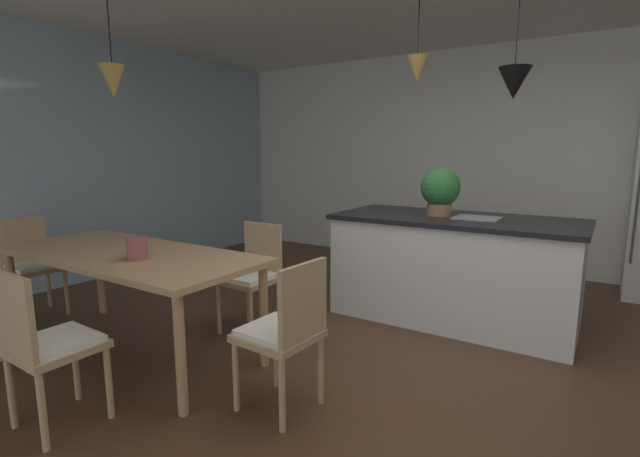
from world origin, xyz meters
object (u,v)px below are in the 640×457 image
(chair_window_end, at_px, (32,263))
(chair_near_right, at_px, (46,343))
(chair_far_right, at_px, (253,273))
(kitchen_island, at_px, (453,267))
(potted_plant_on_island, at_px, (440,190))
(dining_table, at_px, (127,261))
(chair_kitchen_end, at_px, (285,330))
(vase_on_dining_table, at_px, (137,248))

(chair_window_end, distance_m, chair_near_right, 2.03)
(chair_far_right, distance_m, kitchen_island, 1.72)
(chair_window_end, height_order, potted_plant_on_island, potted_plant_on_island)
(chair_near_right, bearing_deg, dining_table, 119.93)
(chair_kitchen_end, height_order, vase_on_dining_table, vase_on_dining_table)
(chair_kitchen_end, bearing_deg, chair_near_right, -139.52)
(chair_far_right, distance_m, vase_on_dining_table, 0.99)
(chair_near_right, bearing_deg, chair_kitchen_end, 40.48)
(potted_plant_on_island, bearing_deg, chair_kitchen_end, -96.27)
(kitchen_island, bearing_deg, chair_near_right, -115.37)
(vase_on_dining_table, bearing_deg, kitchen_island, 53.87)
(kitchen_island, bearing_deg, chair_far_right, -138.96)
(chair_kitchen_end, xyz_separation_m, chair_window_end, (-2.80, 0.01, 0.00))
(chair_near_right, xyz_separation_m, vase_on_dining_table, (-0.19, 0.70, 0.35))
(chair_window_end, distance_m, kitchen_island, 3.70)
(chair_kitchen_end, bearing_deg, potted_plant_on_island, 83.73)
(chair_far_right, height_order, kitchen_island, kitchen_island)
(chair_far_right, height_order, chair_window_end, same)
(chair_near_right, bearing_deg, chair_far_right, 89.93)
(chair_kitchen_end, height_order, chair_window_end, same)
(chair_near_right, bearing_deg, potted_plant_on_island, 67.17)
(potted_plant_on_island, distance_m, vase_on_dining_table, 2.45)
(chair_far_right, bearing_deg, chair_near_right, -90.07)
(chair_near_right, height_order, vase_on_dining_table, vase_on_dining_table)
(chair_kitchen_end, height_order, chair_far_right, same)
(chair_far_right, distance_m, potted_plant_on_island, 1.74)
(dining_table, bearing_deg, chair_kitchen_end, -0.12)
(dining_table, bearing_deg, kitchen_island, 47.66)
(potted_plant_on_island, bearing_deg, vase_on_dining_table, -123.36)
(chair_window_end, xyz_separation_m, potted_plant_on_island, (3.01, 1.93, 0.65))
(chair_far_right, distance_m, chair_near_right, 1.61)
(chair_near_right, bearing_deg, kitchen_island, 64.63)
(chair_far_right, bearing_deg, kitchen_island, 41.04)
(chair_window_end, xyz_separation_m, vase_on_dining_table, (1.67, -0.11, 0.35))
(chair_kitchen_end, height_order, potted_plant_on_island, potted_plant_on_island)
(chair_kitchen_end, xyz_separation_m, chair_near_right, (-0.94, -0.80, 0.00))
(potted_plant_on_island, bearing_deg, dining_table, -129.89)
(chair_window_end, relative_size, vase_on_dining_table, 5.87)
(chair_far_right, relative_size, potted_plant_on_island, 2.11)
(chair_kitchen_end, xyz_separation_m, potted_plant_on_island, (0.21, 1.93, 0.65))
(chair_far_right, bearing_deg, vase_on_dining_table, -101.88)
(dining_table, distance_m, chair_far_right, 0.95)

